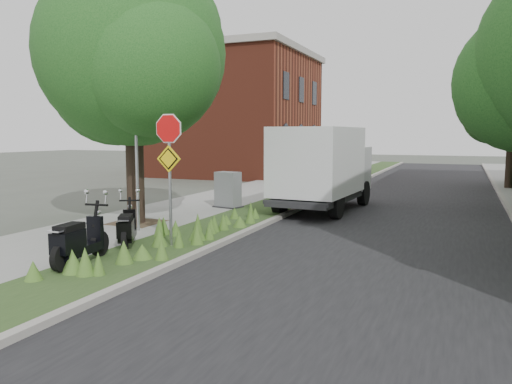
# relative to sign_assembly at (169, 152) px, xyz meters

# --- Properties ---
(ground) EXTENTS (120.00, 120.00, 0.00)m
(ground) POSITION_rel_sign_assembly_xyz_m (1.40, -0.58, -2.33)
(ground) COLOR #4C5147
(ground) RESTS_ON ground
(sidewalk_near) EXTENTS (3.50, 60.00, 0.12)m
(sidewalk_near) POSITION_rel_sign_assembly_xyz_m (-2.85, 9.42, -2.27)
(sidewalk_near) COLOR gray
(sidewalk_near) RESTS_ON ground
(verge) EXTENTS (2.00, 60.00, 0.12)m
(verge) POSITION_rel_sign_assembly_xyz_m (-0.10, 9.42, -2.27)
(verge) COLOR #28431C
(verge) RESTS_ON ground
(kerb_near) EXTENTS (0.20, 60.00, 0.13)m
(kerb_near) POSITION_rel_sign_assembly_xyz_m (0.90, 9.42, -2.26)
(kerb_near) COLOR #9E9991
(kerb_near) RESTS_ON ground
(road) EXTENTS (7.00, 60.00, 0.01)m
(road) POSITION_rel_sign_assembly_xyz_m (4.40, 9.42, -2.32)
(road) COLOR black
(road) RESTS_ON ground
(kerb_far) EXTENTS (0.20, 60.00, 0.13)m
(kerb_far) POSITION_rel_sign_assembly_xyz_m (7.90, 9.42, -2.26)
(kerb_far) COLOR #9E9991
(kerb_far) RESTS_ON ground
(street_tree_main) EXTENTS (6.21, 5.54, 7.66)m
(street_tree_main) POSITION_rel_sign_assembly_xyz_m (-2.68, 2.28, 2.48)
(street_tree_main) COLOR black
(street_tree_main) RESTS_ON ground
(bare_post) EXTENTS (0.08, 0.08, 4.00)m
(bare_post) POSITION_rel_sign_assembly_xyz_m (-1.80, 1.22, -0.21)
(bare_post) COLOR #A5A8AD
(bare_post) RESTS_ON ground
(bike_hoop) EXTENTS (0.06, 0.78, 0.77)m
(bike_hoop) POSITION_rel_sign_assembly_xyz_m (-1.30, -1.18, -1.83)
(bike_hoop) COLOR #A5A8AD
(bike_hoop) RESTS_ON ground
(sign_assembly) EXTENTS (0.94, 0.08, 3.22)m
(sign_assembly) POSITION_rel_sign_assembly_xyz_m (0.00, 0.00, 0.00)
(sign_assembly) COLOR #A5A8AD
(sign_assembly) RESTS_ON ground
(brick_building) EXTENTS (9.40, 10.40, 8.30)m
(brick_building) POSITION_rel_sign_assembly_xyz_m (-8.10, 21.42, 1.88)
(brick_building) COLOR maroon
(brick_building) RESTS_ON ground
(far_tree_c) EXTENTS (4.37, 3.89, 5.93)m
(far_tree_c) POSITION_rel_sign_assembly_xyz_m (8.34, 17.46, 1.63)
(far_tree_c) COLOR black
(far_tree_c) RESTS_ON ground
(scooter_near) EXTENTS (0.95, 1.47, 0.78)m
(scooter_near) POSITION_rel_sign_assembly_xyz_m (-0.81, -0.60, -1.83)
(scooter_near) COLOR black
(scooter_near) RESTS_ON ground
(scooter_far) EXTENTS (0.52, 1.84, 0.88)m
(scooter_far) POSITION_rel_sign_assembly_xyz_m (-0.74, -2.34, -1.78)
(scooter_far) COLOR black
(scooter_far) RESTS_ON ground
(box_truck) EXTENTS (2.53, 5.74, 2.54)m
(box_truck) POSITION_rel_sign_assembly_xyz_m (1.70, 7.38, -0.67)
(box_truck) COLOR #262628
(box_truck) RESTS_ON ground
(utility_cabinet) EXTENTS (1.07, 0.82, 1.28)m
(utility_cabinet) POSITION_rel_sign_assembly_xyz_m (-1.46, 6.11, -1.59)
(utility_cabinet) COLOR #262628
(utility_cabinet) RESTS_ON ground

